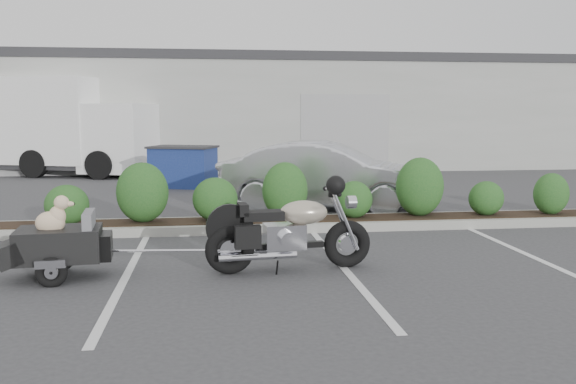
{
  "coord_description": "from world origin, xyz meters",
  "views": [
    {
      "loc": [
        -0.46,
        -8.02,
        1.95
      ],
      "look_at": [
        0.72,
        1.26,
        0.75
      ],
      "focal_mm": 38.0,
      "sensor_mm": 36.0,
      "label": 1
    }
  ],
  "objects": [
    {
      "name": "planter_kerb",
      "position": [
        1.0,
        2.2,
        0.07
      ],
      "size": [
        12.0,
        1.0,
        0.15
      ],
      "primitive_type": "cube",
      "color": "#9E9E93",
      "rests_on": "ground"
    },
    {
      "name": "motorcycle",
      "position": [
        0.5,
        -0.64,
        0.49
      ],
      "size": [
        2.12,
        0.76,
        1.22
      ],
      "rotation": [
        0.0,
        0.0,
        0.1
      ],
      "color": "black",
      "rests_on": "ground"
    },
    {
      "name": "delivery_truck",
      "position": [
        -5.35,
        12.38,
        1.48
      ],
      "size": [
        7.05,
        4.22,
        3.08
      ],
      "rotation": [
        0.0,
        0.0,
        -0.34
      ],
      "color": "white",
      "rests_on": "ground"
    },
    {
      "name": "ground",
      "position": [
        0.0,
        0.0,
        0.0
      ],
      "size": [
        90.0,
        90.0,
        0.0
      ],
      "primitive_type": "plane",
      "color": "#38383A",
      "rests_on": "ground"
    },
    {
      "name": "dumpster",
      "position": [
        -1.2,
        8.46,
        0.56
      ],
      "size": [
        1.96,
        1.65,
        1.1
      ],
      "rotation": [
        0.0,
        0.0,
        -0.35
      ],
      "color": "navy",
      "rests_on": "ground"
    },
    {
      "name": "sedan",
      "position": [
        1.85,
        4.0,
        0.7
      ],
      "size": [
        4.5,
        2.83,
        1.4
      ],
      "primitive_type": "imported",
      "rotation": [
        0.0,
        0.0,
        1.23
      ],
      "color": "silver",
      "rests_on": "ground"
    },
    {
      "name": "pet_trailer",
      "position": [
        -2.28,
        -0.62,
        0.43
      ],
      "size": [
        1.7,
        0.96,
        1.01
      ],
      "rotation": [
        0.0,
        0.0,
        0.1
      ],
      "color": "black",
      "rests_on": "ground"
    },
    {
      "name": "building",
      "position": [
        0.0,
        17.0,
        2.0
      ],
      "size": [
        26.0,
        10.0,
        4.0
      ],
      "primitive_type": "cube",
      "color": "#9EA099",
      "rests_on": "ground"
    }
  ]
}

